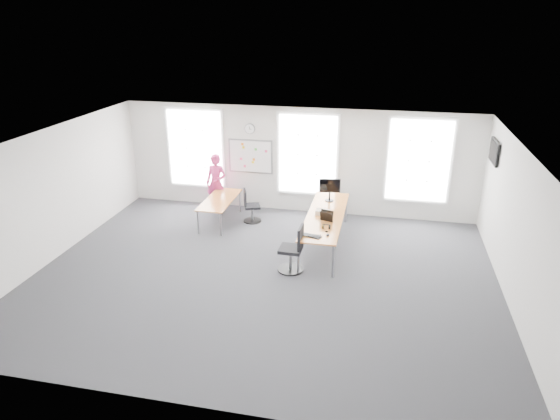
% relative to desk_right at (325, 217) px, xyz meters
% --- Properties ---
extents(floor, '(10.00, 10.00, 0.00)m').
position_rel_desk_right_xyz_m(floor, '(-1.10, -1.85, -0.75)').
color(floor, '#28272C').
rests_on(floor, ground).
extents(ceiling, '(10.00, 10.00, 0.00)m').
position_rel_desk_right_xyz_m(ceiling, '(-1.10, -1.85, 2.25)').
color(ceiling, white).
rests_on(ceiling, ground).
extents(wall_back, '(10.00, 0.00, 10.00)m').
position_rel_desk_right_xyz_m(wall_back, '(-1.10, 2.15, 0.75)').
color(wall_back, silver).
rests_on(wall_back, ground).
extents(wall_front, '(10.00, 0.00, 10.00)m').
position_rel_desk_right_xyz_m(wall_front, '(-1.10, -5.85, 0.75)').
color(wall_front, silver).
rests_on(wall_front, ground).
extents(wall_left, '(0.00, 10.00, 10.00)m').
position_rel_desk_right_xyz_m(wall_left, '(-6.10, -1.85, 0.75)').
color(wall_left, silver).
rests_on(wall_left, ground).
extents(wall_right, '(0.00, 10.00, 10.00)m').
position_rel_desk_right_xyz_m(wall_right, '(3.90, -1.85, 0.75)').
color(wall_right, silver).
rests_on(wall_right, ground).
extents(window_left, '(1.60, 0.06, 2.20)m').
position_rel_desk_right_xyz_m(window_left, '(-4.10, 2.12, 0.95)').
color(window_left, silver).
rests_on(window_left, wall_back).
extents(window_mid, '(1.60, 0.06, 2.20)m').
position_rel_desk_right_xyz_m(window_mid, '(-0.80, 2.12, 0.95)').
color(window_mid, silver).
rests_on(window_mid, wall_back).
extents(window_right, '(1.60, 0.06, 2.20)m').
position_rel_desk_right_xyz_m(window_right, '(2.20, 2.12, 0.95)').
color(window_right, silver).
rests_on(window_right, wall_back).
extents(desk_right, '(0.88, 3.30, 0.80)m').
position_rel_desk_right_xyz_m(desk_right, '(0.00, 0.00, 0.00)').
color(desk_right, orange).
rests_on(desk_right, ground).
extents(desk_left, '(0.74, 1.85, 0.68)m').
position_rel_desk_right_xyz_m(desk_left, '(-2.98, 0.82, -0.13)').
color(desk_left, orange).
rests_on(desk_left, ground).
extents(chair_right, '(0.58, 0.58, 1.08)m').
position_rel_desk_right_xyz_m(chair_right, '(-0.51, -1.47, -0.28)').
color(chair_right, black).
rests_on(chair_right, ground).
extents(chair_left, '(0.54, 0.54, 0.92)m').
position_rel_desk_right_xyz_m(chair_left, '(-2.19, 1.06, -0.35)').
color(chair_left, black).
rests_on(chair_left, ground).
extents(person, '(0.66, 0.48, 1.68)m').
position_rel_desk_right_xyz_m(person, '(-3.35, 1.65, 0.09)').
color(person, '#BF2B67').
rests_on(person, ground).
extents(whiteboard, '(1.20, 0.03, 0.90)m').
position_rel_desk_right_xyz_m(whiteboard, '(-2.45, 2.12, 0.80)').
color(whiteboard, white).
rests_on(whiteboard, wall_back).
extents(wall_clock, '(0.30, 0.04, 0.30)m').
position_rel_desk_right_xyz_m(wall_clock, '(-2.45, 2.12, 1.60)').
color(wall_clock, gray).
rests_on(wall_clock, wall_back).
extents(tv, '(0.06, 0.90, 0.55)m').
position_rel_desk_right_xyz_m(tv, '(3.85, 1.15, 1.55)').
color(tv, black).
rests_on(tv, wall_right).
extents(keyboard, '(0.46, 0.29, 0.02)m').
position_rel_desk_right_xyz_m(keyboard, '(-0.14, -1.31, 0.06)').
color(keyboard, black).
rests_on(keyboard, desk_right).
extents(mouse, '(0.08, 0.12, 0.04)m').
position_rel_desk_right_xyz_m(mouse, '(0.21, -1.21, 0.07)').
color(mouse, black).
rests_on(mouse, desk_right).
extents(lens_cap, '(0.08, 0.08, 0.01)m').
position_rel_desk_right_xyz_m(lens_cap, '(0.15, -1.00, 0.06)').
color(lens_cap, black).
rests_on(lens_cap, desk_right).
extents(headphones, '(0.19, 0.10, 0.11)m').
position_rel_desk_right_xyz_m(headphones, '(0.12, -0.83, 0.10)').
color(headphones, black).
rests_on(headphones, desk_right).
extents(laptop_sleeve, '(0.33, 0.26, 0.26)m').
position_rel_desk_right_xyz_m(laptop_sleeve, '(0.07, -0.39, 0.18)').
color(laptop_sleeve, black).
rests_on(laptop_sleeve, desk_right).
extents(paper_stack, '(0.35, 0.27, 0.11)m').
position_rel_desk_right_xyz_m(paper_stack, '(-0.07, 0.02, 0.11)').
color(paper_stack, beige).
rests_on(paper_stack, desk_right).
extents(monitor, '(0.55, 0.22, 0.61)m').
position_rel_desk_right_xyz_m(monitor, '(-0.02, 0.96, 0.42)').
color(monitor, black).
rests_on(monitor, desk_right).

